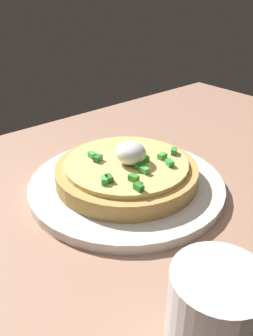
# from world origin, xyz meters

# --- Properties ---
(dining_table) EXTENTS (1.17, 0.65, 0.03)m
(dining_table) POSITION_xyz_m (0.00, 0.00, 0.01)
(dining_table) COLOR #A37860
(dining_table) RESTS_ON ground
(plate) EXTENTS (0.28, 0.28, 0.01)m
(plate) POSITION_xyz_m (-0.06, -0.03, 0.03)
(plate) COLOR silver
(plate) RESTS_ON dining_table
(pizza) EXTENTS (0.20, 0.20, 0.06)m
(pizza) POSITION_xyz_m (-0.06, -0.03, 0.05)
(pizza) COLOR tan
(pizza) RESTS_ON plate
(cup_near) EXTENTS (0.07, 0.07, 0.10)m
(cup_near) POSITION_xyz_m (0.07, 0.22, 0.07)
(cup_near) COLOR silver
(cup_near) RESTS_ON dining_table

